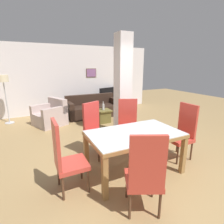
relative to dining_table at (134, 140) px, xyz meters
The scene contains 16 objects.
ground_plane 0.61m from the dining_table, ahead, with size 18.00×18.00×0.00m, color #9B7C4E.
back_wall 4.93m from the dining_table, 89.96° to the left, with size 7.20×0.09×2.70m.
divider_pillar 1.95m from the dining_table, 67.86° to the left, with size 0.36×0.37×2.70m.
dining_table is the anchor object (origin of this frame).
dining_chair_head_left 1.22m from the dining_table, behind, with size 0.46×0.46×1.16m.
dining_chair_head_right 1.19m from the dining_table, ahead, with size 0.46×0.46×1.16m.
dining_chair_far_left 1.00m from the dining_table, 113.91° to the left, with size 0.61×0.61×1.16m.
dining_chair_near_left 0.97m from the dining_table, 114.95° to the right, with size 0.61×0.61×1.16m.
dining_chair_far_right 0.99m from the dining_table, 65.82° to the left, with size 0.61×0.61×1.16m.
sofa 3.87m from the dining_table, 81.52° to the left, with size 1.96×0.86×0.80m.
armchair 3.59m from the dining_table, 106.82° to the left, with size 1.13×1.15×0.85m.
coffee_table 2.98m from the dining_table, 80.36° to the left, with size 0.77×0.47×0.44m.
bottle 2.98m from the dining_table, 77.77° to the left, with size 0.08×0.08×0.28m.
tv_stand 4.89m from the dining_table, 70.66° to the left, with size 1.13×0.40×0.41m.
tv_screen 4.87m from the dining_table, 70.66° to the left, with size 0.99×0.35×0.55m.
floor_lamp 4.85m from the dining_table, 118.68° to the left, with size 0.32×0.32×1.61m.
Camera 1 is at (-1.61, -2.42, 1.90)m, focal length 28.00 mm.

